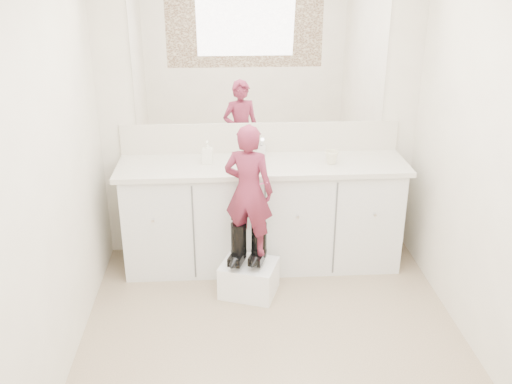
{
  "coord_description": "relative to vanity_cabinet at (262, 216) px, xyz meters",
  "views": [
    {
      "loc": [
        -0.31,
        -3.0,
        2.41
      ],
      "look_at": [
        -0.07,
        0.93,
        0.76
      ],
      "focal_mm": 40.0,
      "sensor_mm": 36.0,
      "label": 1
    }
  ],
  "objects": [
    {
      "name": "backsplash",
      "position": [
        0.0,
        0.26,
        0.59
      ],
      "size": [
        2.28,
        0.03,
        0.25
      ],
      "primitive_type": "cube",
      "color": "beige",
      "rests_on": "countertop"
    },
    {
      "name": "soap_bottle",
      "position": [
        -0.43,
        0.02,
        0.55
      ],
      "size": [
        0.09,
        0.09,
        0.18
      ],
      "primitive_type": "imported",
      "rotation": [
        0.0,
        0.0,
        -0.06
      ],
      "color": "white",
      "rests_on": "countertop"
    },
    {
      "name": "toothbrush",
      "position": [
        -0.06,
        -0.5,
        0.48
      ],
      "size": [
        0.13,
        0.06,
        0.06
      ],
      "primitive_type": "cylinder",
      "rotation": [
        0.0,
        1.22,
        -0.33
      ],
      "color": "pink",
      "rests_on": "toddler"
    },
    {
      "name": "wall_front",
      "position": [
        0.0,
        -2.73,
        0.77
      ],
      "size": [
        2.6,
        0.0,
        2.6
      ],
      "primitive_type": "plane",
      "rotation": [
        -1.57,
        0.0,
        0.0
      ],
      "color": "beige",
      "rests_on": "floor"
    },
    {
      "name": "wall_left",
      "position": [
        -1.3,
        -1.23,
        0.78
      ],
      "size": [
        0.0,
        3.0,
        3.0
      ],
      "primitive_type": "plane",
      "rotation": [
        1.57,
        0.0,
        1.57
      ],
      "color": "beige",
      "rests_on": "floor"
    },
    {
      "name": "dot_panel",
      "position": [
        0.0,
        -2.71,
        1.22
      ],
      "size": [
        2.0,
        0.01,
        1.2
      ],
      "primitive_type": "cube",
      "color": "#472819",
      "rests_on": "wall_front"
    },
    {
      "name": "step_stool",
      "position": [
        -0.13,
        -0.48,
        -0.3
      ],
      "size": [
        0.49,
        0.45,
        0.26
      ],
      "primitive_type": "cube",
      "rotation": [
        0.0,
        0.0,
        -0.33
      ],
      "color": "white",
      "rests_on": "floor"
    },
    {
      "name": "mirror",
      "position": [
        0.0,
        0.26,
        1.22
      ],
      "size": [
        2.0,
        0.02,
        1.0
      ],
      "primitive_type": "cube",
      "color": "white",
      "rests_on": "wall_back"
    },
    {
      "name": "boot_left",
      "position": [
        -0.21,
        -0.48,
        -0.0
      ],
      "size": [
        0.19,
        0.25,
        0.33
      ],
      "primitive_type": null,
      "rotation": [
        0.0,
        0.0,
        -0.33
      ],
      "color": "black",
      "rests_on": "step_stool"
    },
    {
      "name": "toddler",
      "position": [
        -0.13,
        -0.48,
        0.42
      ],
      "size": [
        0.42,
        0.34,
        0.98
      ],
      "primitive_type": "imported",
      "rotation": [
        0.0,
        0.0,
        2.81
      ],
      "color": "#AB3456",
      "rests_on": "step_stool"
    },
    {
      "name": "cup",
      "position": [
        0.54,
        -0.05,
        0.52
      ],
      "size": [
        0.12,
        0.12,
        0.1
      ],
      "primitive_type": "imported",
      "rotation": [
        0.0,
        0.0,
        0.13
      ],
      "color": "beige",
      "rests_on": "countertop"
    },
    {
      "name": "wall_back",
      "position": [
        0.0,
        0.27,
        0.77
      ],
      "size": [
        2.6,
        0.0,
        2.6
      ],
      "primitive_type": "plane",
      "rotation": [
        1.57,
        0.0,
        0.0
      ],
      "color": "beige",
      "rests_on": "floor"
    },
    {
      "name": "wall_right",
      "position": [
        1.3,
        -1.23,
        0.78
      ],
      "size": [
        0.0,
        3.0,
        3.0
      ],
      "primitive_type": "plane",
      "rotation": [
        1.57,
        0.0,
        -1.57
      ],
      "color": "beige",
      "rests_on": "floor"
    },
    {
      "name": "vanity_cabinet",
      "position": [
        0.0,
        0.0,
        0.0
      ],
      "size": [
        2.2,
        0.55,
        0.85
      ],
      "primitive_type": "cube",
      "color": "silver",
      "rests_on": "floor"
    },
    {
      "name": "countertop",
      "position": [
        0.0,
        -0.01,
        0.45
      ],
      "size": [
        2.28,
        0.58,
        0.04
      ],
      "primitive_type": "cube",
      "color": "beige",
      "rests_on": "vanity_cabinet"
    },
    {
      "name": "faucet",
      "position": [
        0.0,
        0.15,
        0.52
      ],
      "size": [
        0.08,
        0.08,
        0.1
      ],
      "primitive_type": "cylinder",
      "color": "silver",
      "rests_on": "countertop"
    },
    {
      "name": "floor",
      "position": [
        0.0,
        -1.23,
        -0.42
      ],
      "size": [
        3.0,
        3.0,
        0.0
      ],
      "primitive_type": "plane",
      "color": "#826955",
      "rests_on": "ground"
    },
    {
      "name": "boot_right",
      "position": [
        -0.06,
        -0.48,
        -0.0
      ],
      "size": [
        0.19,
        0.25,
        0.33
      ],
      "primitive_type": null,
      "rotation": [
        0.0,
        0.0,
        -0.33
      ],
      "color": "black",
      "rests_on": "step_stool"
    }
  ]
}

